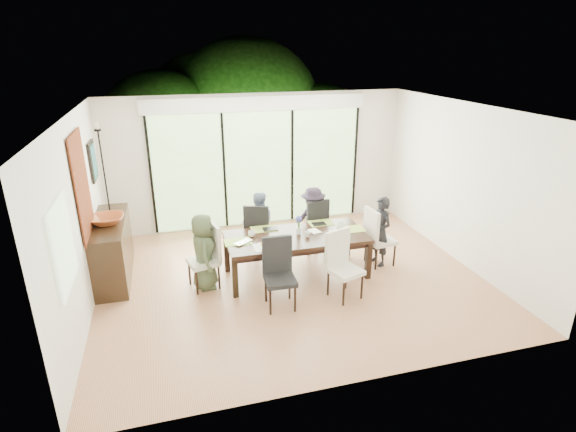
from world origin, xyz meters
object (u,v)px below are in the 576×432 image
object	(u,v)px
chair_far_right	(312,224)
cup_a	(252,234)
cup_b	(307,234)
person_left_end	(204,252)
chair_near_left	(280,275)
person_far_left	(258,225)
bowl	(107,220)
vase	(299,231)
laptop	(245,243)
sideboard	(113,249)
chair_left_end	(203,257)
chair_near_right	(346,266)
person_right_end	(380,231)
cup_c	(341,225)
chair_right_end	(381,236)
chair_far_left	(258,229)
person_far_right	(313,220)

from	to	relation	value
chair_far_right	cup_a	distance (m)	1.45
cup_b	person_left_end	bearing A→B (deg)	176.49
cup_b	chair_near_left	bearing A→B (deg)	-130.17
person_far_left	bowl	xyz separation A→B (m)	(-2.42, -0.19, 0.43)
cup_a	bowl	world-z (taller)	bowl
person_far_left	vase	size ratio (longest dim) A/B	10.75
laptop	bowl	size ratio (longest dim) A/B	0.60
chair_near_left	person_left_end	distance (m)	1.31
chair_far_right	cup_b	distance (m)	1.06
person_left_end	sideboard	bearing A→B (deg)	64.30
vase	sideboard	xyz separation A→B (m)	(-2.92, 0.69, -0.27)
chair_left_end	person_far_left	distance (m)	1.34
chair_near_right	cup_b	distance (m)	0.88
bowl	cup_b	bearing A→B (deg)	-13.81
chair_near_right	person_right_end	bearing A→B (deg)	22.89
person_far_left	chair_far_right	bearing A→B (deg)	-174.57
cup_c	chair_left_end	bearing A→B (deg)	-177.51
cup_a	sideboard	world-z (taller)	sideboard
chair_near_left	bowl	size ratio (longest dim) A/B	2.01
sideboard	chair_near_left	bearing A→B (deg)	-34.24
chair_left_end	person_far_left	bearing A→B (deg)	114.40
chair_near_left	person_left_end	bearing A→B (deg)	141.11
chair_left_end	laptop	bearing A→B (deg)	67.33
chair_left_end	sideboard	bearing A→B (deg)	-132.39
sideboard	person_far_left	bearing A→B (deg)	2.09
person_right_end	bowl	distance (m)	4.42
person_left_end	cup_c	world-z (taller)	person_left_end
chair_far_right	chair_near_right	bearing A→B (deg)	78.39
chair_left_end	chair_near_right	world-z (taller)	same
chair_right_end	chair_far_left	distance (m)	2.13
chair_right_end	chair_near_left	world-z (taller)	same
chair_far_right	person_left_end	xyz separation A→B (m)	(-2.03, -0.85, 0.09)
person_far_left	cup_b	distance (m)	1.12
chair_right_end	chair_far_left	xyz separation A→B (m)	(-1.95, 0.85, 0.00)
person_far_left	person_right_end	bearing A→B (deg)	161.01
chair_near_left	cup_c	distance (m)	1.64
cup_c	bowl	size ratio (longest dim) A/B	0.23
person_left_end	sideboard	distance (m)	1.58
cup_a	sideboard	size ratio (longest dim) A/B	0.07
person_far_right	chair_near_right	bearing A→B (deg)	94.27
chair_near_right	vase	xyz separation A→B (m)	(-0.45, 0.92, 0.24)
chair_far_left	person_left_end	bearing A→B (deg)	60.13
chair_right_end	person_far_right	distance (m)	1.26
person_left_end	laptop	bearing A→B (deg)	-96.60
chair_far_left	chair_near_left	size ratio (longest dim) A/B	1.00
chair_near_right	cup_a	world-z (taller)	chair_near_right
chair_near_left	laptop	size ratio (longest dim) A/B	3.33
vase	laptop	world-z (taller)	vase
chair_left_end	chair_right_end	size ratio (longest dim) A/B	1.00
person_far_left	chair_near_left	bearing A→B (deg)	92.60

